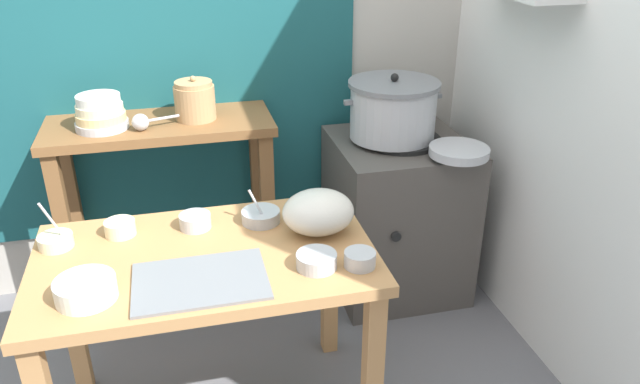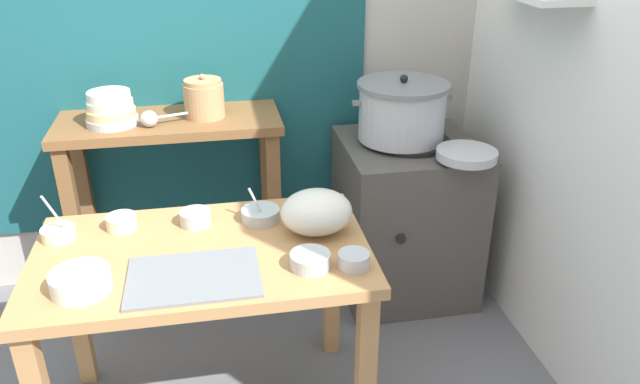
{
  "view_description": "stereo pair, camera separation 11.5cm",
  "coord_description": "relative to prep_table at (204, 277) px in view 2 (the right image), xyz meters",
  "views": [
    {
      "loc": [
        -0.05,
        -1.75,
        1.77
      ],
      "look_at": [
        0.43,
        0.15,
        0.82
      ],
      "focal_mm": 34.49,
      "sensor_mm": 36.0,
      "label": 1
    },
    {
      "loc": [
        0.07,
        -1.78,
        1.77
      ],
      "look_at": [
        0.43,
        0.15,
        0.82
      ],
      "focal_mm": 34.49,
      "sensor_mm": 36.0,
      "label": 2
    }
  ],
  "objects": [
    {
      "name": "steamer_pot",
      "position": [
        0.9,
        0.72,
        0.3
      ],
      "size": [
        0.45,
        0.41,
        0.29
      ],
      "color": "#B7BABF",
      "rests_on": "stove_block"
    },
    {
      "name": "serving_tray",
      "position": [
        -0.02,
        -0.17,
        0.12
      ],
      "size": [
        0.4,
        0.28,
        0.01
      ],
      "primitive_type": "cube",
      "color": "slate",
      "rests_on": "prep_table"
    },
    {
      "name": "prep_bowl_1",
      "position": [
        -0.47,
        0.15,
        0.14
      ],
      "size": [
        0.11,
        0.11,
        0.18
      ],
      "color": "beige",
      "rests_on": "prep_table"
    },
    {
      "name": "prep_bowl_4",
      "position": [
        -0.35,
        -0.18,
        0.14
      ],
      "size": [
        0.17,
        0.17,
        0.06
      ],
      "color": "silver",
      "rests_on": "prep_table"
    },
    {
      "name": "prep_table",
      "position": [
        0.0,
        0.0,
        0.0
      ],
      "size": [
        1.1,
        0.66,
        0.72
      ],
      "color": "#B27F4C",
      "rests_on": "ground"
    },
    {
      "name": "stove_block",
      "position": [
        0.94,
        0.7,
        -0.23
      ],
      "size": [
        0.6,
        0.61,
        0.78
      ],
      "color": "#4C4742",
      "rests_on": "ground"
    },
    {
      "name": "back_shelf_table",
      "position": [
        -0.11,
        0.83,
        0.07
      ],
      "size": [
        0.96,
        0.4,
        0.9
      ],
      "color": "brown",
      "rests_on": "ground"
    },
    {
      "name": "prep_bowl_2",
      "position": [
        -0.27,
        0.19,
        0.14
      ],
      "size": [
        0.1,
        0.1,
        0.05
      ],
      "color": "beige",
      "rests_on": "prep_table"
    },
    {
      "name": "prep_bowl_6",
      "position": [
        0.47,
        -0.2,
        0.14
      ],
      "size": [
        0.1,
        0.1,
        0.05
      ],
      "color": "#B7BABF",
      "rests_on": "prep_table"
    },
    {
      "name": "wide_pan",
      "position": [
        1.1,
        0.44,
        0.19
      ],
      "size": [
        0.25,
        0.25,
        0.04
      ],
      "primitive_type": "cylinder",
      "color": "#B7BABF",
      "rests_on": "stove_block"
    },
    {
      "name": "clay_pot",
      "position": [
        0.04,
        0.83,
        0.37
      ],
      "size": [
        0.17,
        0.17,
        0.19
      ],
      "color": "tan",
      "rests_on": "back_shelf_table"
    },
    {
      "name": "prep_bowl_5",
      "position": [
        0.21,
        0.16,
        0.14
      ],
      "size": [
        0.14,
        0.14,
        0.13
      ],
      "color": "#B7BABF",
      "rests_on": "prep_table"
    },
    {
      "name": "plastic_bag",
      "position": [
        0.4,
        0.05,
        0.19
      ],
      "size": [
        0.25,
        0.21,
        0.15
      ],
      "primitive_type": "ellipsoid",
      "color": "silver",
      "rests_on": "prep_table"
    },
    {
      "name": "prep_bowl_0",
      "position": [
        -0.01,
        0.18,
        0.14
      ],
      "size": [
        0.11,
        0.11,
        0.05
      ],
      "color": "#B7BABF",
      "rests_on": "prep_table"
    },
    {
      "name": "bowl_stack_enamel",
      "position": [
        -0.34,
        0.79,
        0.36
      ],
      "size": [
        0.21,
        0.21,
        0.14
      ],
      "color": "#B7BABF",
      "rests_on": "back_shelf_table"
    },
    {
      "name": "prep_bowl_3",
      "position": [
        0.34,
        -0.17,
        0.14
      ],
      "size": [
        0.13,
        0.13,
        0.05
      ],
      "color": "#B7BABF",
      "rests_on": "prep_table"
    },
    {
      "name": "ladle",
      "position": [
        -0.17,
        0.74,
        0.33
      ],
      "size": [
        0.28,
        0.12,
        0.07
      ],
      "color": "#B7BABF",
      "rests_on": "back_shelf_table"
    },
    {
      "name": "wall_right",
      "position": [
        1.4,
        0.2,
        0.69
      ],
      "size": [
        0.3,
        3.2,
        2.6
      ],
      "color": "white",
      "rests_on": "ground"
    },
    {
      "name": "wall_back",
      "position": [
        0.09,
        1.09,
        0.69
      ],
      "size": [
        4.4,
        0.12,
        2.6
      ],
      "color": "#B2ADA3",
      "rests_on": "ground"
    }
  ]
}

